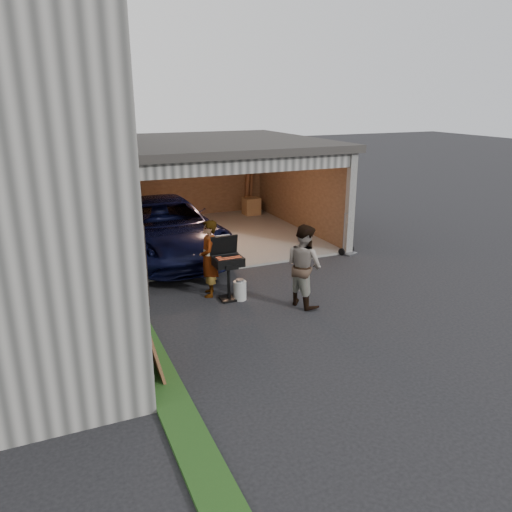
# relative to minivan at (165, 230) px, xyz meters

# --- Properties ---
(ground) EXTENTS (80.00, 80.00, 0.00)m
(ground) POSITION_rel_minivan_xyz_m (0.71, -5.20, -0.74)
(ground) COLOR black
(ground) RESTS_ON ground
(groundcover_strip) EXTENTS (0.50, 8.00, 0.06)m
(groundcover_strip) POSITION_rel_minivan_xyz_m (-1.54, -6.20, -0.71)
(groundcover_strip) COLOR #193814
(groundcover_strip) RESTS_ON ground
(garage) EXTENTS (6.80, 6.30, 2.90)m
(garage) POSITION_rel_minivan_xyz_m (1.48, 1.59, 1.13)
(garage) COLOR #605E59
(garage) RESTS_ON ground
(minivan) EXTENTS (2.53, 5.34, 1.47)m
(minivan) POSITION_rel_minivan_xyz_m (0.00, 0.00, 0.00)
(minivan) COLOR black
(minivan) RESTS_ON ground
(woman) EXTENTS (0.55, 0.69, 1.65)m
(woman) POSITION_rel_minivan_xyz_m (0.21, -3.00, 0.09)
(woman) COLOR #A5BBCF
(woman) RESTS_ON ground
(man) EXTENTS (0.83, 0.96, 1.70)m
(man) POSITION_rel_minivan_xyz_m (1.80, -4.25, 0.11)
(man) COLOR #3D1E18
(man) RESTS_ON ground
(bbq_grill) EXTENTS (0.60, 0.52, 1.33)m
(bbq_grill) POSITION_rel_minivan_xyz_m (0.50, -3.36, 0.05)
(bbq_grill) COLOR black
(bbq_grill) RESTS_ON ground
(propane_tank) EXTENTS (0.35, 0.35, 0.41)m
(propane_tank) POSITION_rel_minivan_xyz_m (0.71, -3.50, -0.53)
(propane_tank) COLOR #B4B4AF
(propane_tank) RESTS_ON ground
(plywood_panel) EXTENTS (0.25, 0.91, 1.00)m
(plywood_panel) POSITION_rel_minivan_xyz_m (-1.63, -5.71, -0.24)
(plywood_panel) COLOR brown
(plywood_panel) RESTS_ON ground
(hand_truck) EXTENTS (0.52, 0.47, 1.14)m
(hand_truck) POSITION_rel_minivan_xyz_m (4.57, -1.73, -0.52)
(hand_truck) COLOR slate
(hand_truck) RESTS_ON ground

